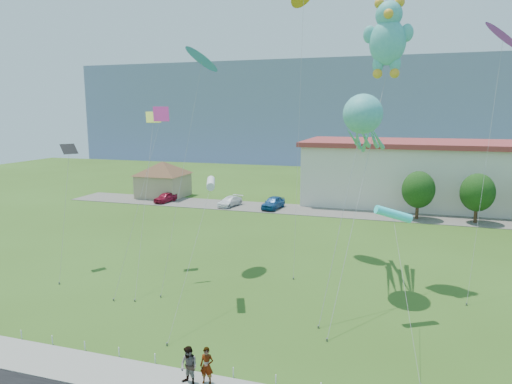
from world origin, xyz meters
TOP-DOWN VIEW (x-y plane):
  - ground at (0.00, 0.00)m, footprint 160.00×160.00m
  - parking_strip at (0.00, 35.00)m, footprint 70.00×6.00m
  - hill_ridge at (0.00, 120.00)m, footprint 160.00×50.00m
  - pavilion at (-24.00, 38.00)m, footprint 9.20×9.20m
  - rope_fence at (0.00, -1.30)m, footprint 26.05×0.05m
  - tree_near at (10.00, 34.00)m, footprint 3.60×3.60m
  - tree_mid at (16.00, 34.00)m, footprint 3.60×3.60m
  - pedestrian_left at (0.10, -2.21)m, footprint 0.64×0.45m
  - pedestrian_right at (-0.59, -2.55)m, footprint 1.03×0.91m
  - parked_car_red at (-21.71, 34.29)m, footprint 2.10×3.94m
  - parked_car_white at (-12.58, 34.37)m, footprint 2.60×4.48m
  - parked_car_blue at (-6.87, 34.54)m, footprint 2.36×4.64m
  - octopus_kite at (5.35, 12.47)m, footprint 2.78×13.14m
  - teddy_bear_kite at (6.57, 14.27)m, footprint 3.70×12.08m
  - small_kite_orange at (-0.36, 19.48)m, footprint 2.24×8.86m
  - small_kite_blue at (-6.84, 13.42)m, footprint 1.80×8.51m
  - small_kite_cyan at (7.57, 7.35)m, footprint 1.86×8.16m
  - small_kite_pink at (-8.66, 9.54)m, footprint 1.37×6.48m
  - small_kite_black at (-16.26, 9.53)m, footprint 2.58×4.92m
  - small_kite_yellow at (-10.10, 11.37)m, footprint 3.21×8.26m
  - small_kite_purple at (14.27, 18.02)m, footprint 3.07×8.55m
  - small_kite_white at (-3.44, 6.86)m, footprint 0.50×7.73m

SIDE VIEW (x-z plane):
  - ground at x=0.00m, z-range 0.00..0.00m
  - parking_strip at x=0.00m, z-range 0.00..0.06m
  - rope_fence at x=0.00m, z-range 0.00..0.50m
  - parked_car_white at x=-12.58m, z-range 0.06..1.28m
  - parked_car_red at x=-21.71m, z-range 0.06..1.33m
  - parked_car_blue at x=-6.87m, z-range 0.06..1.58m
  - pedestrian_left at x=0.10m, z-range 0.10..1.78m
  - pedestrian_right at x=-0.59m, z-range 0.10..1.87m
  - pavilion at x=-24.00m, z-range 0.52..5.52m
  - tree_near at x=10.00m, z-range 0.65..6.12m
  - tree_mid at x=16.00m, z-range 0.65..6.12m
  - small_kite_cyan at x=7.57m, z-range 2.83..9.45m
  - small_kite_white at x=-3.44m, z-range 3.49..11.46m
  - small_kite_black at x=-16.26m, z-range 3.42..12.97m
  - small_kite_yellow at x=-10.10m, z-range 4.15..16.10m
  - small_kite_pink at x=-8.66m, z-range 4.30..16.50m
  - octopus_kite at x=5.35m, z-range 4.52..17.59m
  - hill_ridge at x=0.00m, z-range 0.00..25.00m
  - small_kite_blue at x=-6.84m, z-range 7.21..23.72m
  - small_kite_purple at x=14.27m, z-range 7.84..25.72m
  - teddy_bear_kite at x=6.57m, z-range 7.24..26.68m
  - small_kite_orange at x=-0.36m, z-range 9.80..32.01m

